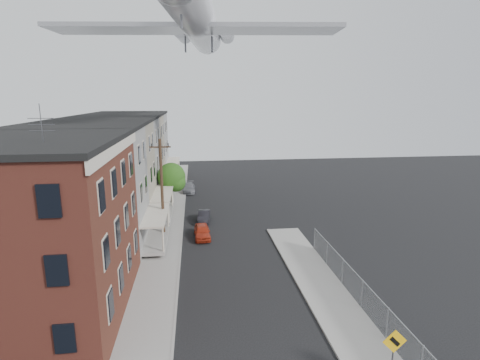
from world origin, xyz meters
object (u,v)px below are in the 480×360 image
object	(u,v)px
warning_sign	(394,349)
car_mid	(204,216)
car_far	(189,188)
street_tree	(172,178)
car_near	(202,232)
utility_pole	(162,188)
airplane	(198,21)

from	to	relation	value
warning_sign	car_mid	world-z (taller)	warning_sign
car_mid	car_far	size ratio (longest dim) A/B	0.82
street_tree	car_near	xyz separation A→B (m)	(3.07, -10.05, -2.86)
warning_sign	car_mid	size ratio (longest dim) A/B	0.85
utility_pole	airplane	world-z (taller)	airplane
warning_sign	utility_pole	xyz separation A→B (m)	(-11.20, 19.03, 2.79)
warning_sign	car_mid	distance (m)	24.71
warning_sign	car_far	distance (m)	37.13
car_near	street_tree	bearing A→B (deg)	104.47
utility_pole	car_near	bearing A→B (deg)	-2.17
warning_sign	car_near	xyz separation A→B (m)	(-7.80, 18.90, -1.29)
car_near	utility_pole	bearing A→B (deg)	175.31
car_near	airplane	world-z (taller)	airplane
car_near	car_mid	world-z (taller)	car_near
warning_sign	street_tree	world-z (taller)	street_tree
warning_sign	street_tree	bearing A→B (deg)	110.58
street_tree	airplane	world-z (taller)	airplane
warning_sign	airplane	distance (m)	32.80
warning_sign	car_mid	xyz separation A→B (m)	(-7.51, 23.50, -1.34)
car_mid	airplane	distance (m)	19.49
street_tree	airplane	bearing A→B (deg)	-38.50
utility_pole	car_far	bearing A→B (deg)	83.26
airplane	warning_sign	bearing A→B (deg)	-73.85
warning_sign	car_near	bearing A→B (deg)	112.44
utility_pole	car_mid	xyz separation A→B (m)	(3.69, 4.47, -4.13)
utility_pole	car_far	size ratio (longest dim) A/B	2.24
car_near	airplane	distance (m)	20.64
street_tree	airplane	size ratio (longest dim) A/B	0.17
street_tree	car_far	distance (m)	7.74
warning_sign	car_far	xyz separation A→B (m)	(-9.20, 35.94, -1.30)
car_mid	car_far	world-z (taller)	car_far
street_tree	car_near	world-z (taller)	street_tree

